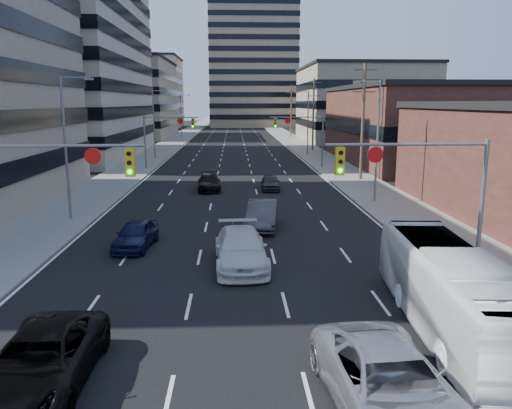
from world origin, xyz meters
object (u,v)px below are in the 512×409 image
Objects in this scene: white_van at (241,249)px; sedan_blue at (136,234)px; black_pickup at (40,361)px; transit_bus at (451,291)px; silver_suv at (390,385)px.

white_van reaches higher than sedan_blue.
sedan_blue is (0.00, 13.02, -0.04)m from black_pickup.
transit_bus reaches higher than sedan_blue.
black_pickup is 0.92× the size of silver_suv.
silver_suv is (3.39, -11.42, -0.01)m from white_van.
black_pickup is at bearing -163.20° from transit_bus.
silver_suv is 5.57m from transit_bus.
white_van is at bearing 137.70° from transit_bus.
black_pickup is 0.96× the size of white_van.
sedan_blue is at bearing 143.79° from transit_bus.
white_van is 1.36× the size of sedan_blue.
transit_bus is at bearing 13.00° from black_pickup.
black_pickup reaches higher than sedan_blue.
black_pickup is 0.54× the size of transit_bus.
white_van reaches higher than silver_suv.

